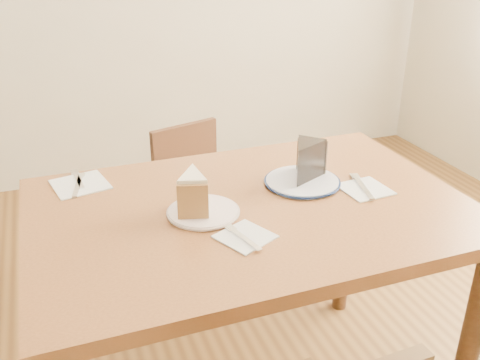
# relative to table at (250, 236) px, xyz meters

# --- Properties ---
(table) EXTENTS (1.20, 0.80, 0.75)m
(table) POSITION_rel_table_xyz_m (0.00, 0.00, 0.00)
(table) COLOR #542E17
(table) RESTS_ON ground
(chair_far) EXTENTS (0.44, 0.44, 0.72)m
(chair_far) POSITION_rel_table_xyz_m (0.05, 0.69, -0.25)
(chair_far) COLOR black
(chair_far) RESTS_ON ground
(plate_cream) EXTENTS (0.19, 0.19, 0.01)m
(plate_cream) POSITION_rel_table_xyz_m (-0.14, -0.00, 0.10)
(plate_cream) COLOR white
(plate_cream) RESTS_ON table
(plate_navy) EXTENTS (0.22, 0.22, 0.01)m
(plate_navy) POSITION_rel_table_xyz_m (0.19, 0.08, 0.10)
(plate_navy) COLOR white
(plate_navy) RESTS_ON table
(carrot_cake) EXTENTS (0.10, 0.13, 0.09)m
(carrot_cake) POSITION_rel_table_xyz_m (-0.16, 0.02, 0.16)
(carrot_cake) COLOR #EEDFC5
(carrot_cake) RESTS_ON plate_cream
(chocolate_cake) EXTENTS (0.15, 0.15, 0.10)m
(chocolate_cake) POSITION_rel_table_xyz_m (0.20, 0.08, 0.16)
(chocolate_cake) COLOR black
(chocolate_cake) RESTS_ON plate_navy
(napkin_cream) EXTENTS (0.16, 0.16, 0.00)m
(napkin_cream) POSITION_rel_table_xyz_m (-0.08, -0.15, 0.10)
(napkin_cream) COLOR white
(napkin_cream) RESTS_ON table
(napkin_navy) EXTENTS (0.14, 0.14, 0.00)m
(napkin_navy) POSITION_rel_table_xyz_m (0.35, -0.03, 0.10)
(napkin_navy) COLOR white
(napkin_navy) RESTS_ON table
(napkin_spare) EXTENTS (0.18, 0.18, 0.00)m
(napkin_spare) POSITION_rel_table_xyz_m (-0.43, 0.30, 0.10)
(napkin_spare) COLOR white
(napkin_spare) RESTS_ON table
(fork_cream) EXTENTS (0.05, 0.14, 0.00)m
(fork_cream) POSITION_rel_table_xyz_m (-0.08, -0.16, 0.10)
(fork_cream) COLOR silver
(fork_cream) RESTS_ON napkin_cream
(knife_navy) EXTENTS (0.06, 0.17, 0.00)m
(knife_navy) POSITION_rel_table_xyz_m (0.35, -0.01, 0.10)
(knife_navy) COLOR silver
(knife_navy) RESTS_ON napkin_navy
(fork_spare) EXTENTS (0.03, 0.14, 0.00)m
(fork_spare) POSITION_rel_table_xyz_m (-0.43, 0.33, 0.10)
(fork_spare) COLOR silver
(fork_spare) RESTS_ON napkin_spare
(knife_spare) EXTENTS (0.05, 0.16, 0.00)m
(knife_spare) POSITION_rel_table_xyz_m (-0.44, 0.29, 0.10)
(knife_spare) COLOR silver
(knife_spare) RESTS_ON napkin_spare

